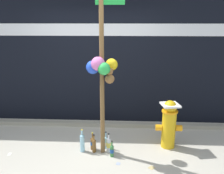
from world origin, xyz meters
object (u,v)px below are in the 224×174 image
(memorial_post, at_px, (102,51))
(bottle_0, at_px, (109,144))
(bottle_5, at_px, (94,145))
(bottle_1, at_px, (112,150))
(bottle_3, at_px, (93,143))
(fire_hydrant, at_px, (169,123))
(bottle_4, at_px, (106,142))
(bottle_2, at_px, (82,142))

(memorial_post, xyz_separation_m, bottle_0, (0.10, 0.04, -1.61))
(bottle_0, xyz_separation_m, bottle_5, (-0.25, -0.03, -0.00))
(bottle_1, xyz_separation_m, bottle_3, (-0.35, 0.22, 0.01))
(fire_hydrant, relative_size, bottle_1, 3.09)
(memorial_post, xyz_separation_m, bottle_4, (0.04, 0.14, -1.63))
(memorial_post, distance_m, bottle_0, 1.61)
(memorial_post, height_order, fire_hydrant, memorial_post)
(bottle_2, distance_m, bottle_5, 0.21)
(bottle_1, xyz_separation_m, bottle_5, (-0.31, 0.13, 0.02))
(bottle_1, height_order, bottle_3, bottle_3)
(memorial_post, bearing_deg, fire_hydrant, 12.89)
(memorial_post, bearing_deg, bottle_0, 20.50)
(bottle_3, xyz_separation_m, bottle_5, (0.04, -0.09, 0.01))
(fire_hydrant, height_order, bottle_2, fire_hydrant)
(fire_hydrant, bearing_deg, bottle_1, -158.89)
(bottle_0, bearing_deg, bottle_1, -67.81)
(bottle_1, xyz_separation_m, bottle_4, (-0.12, 0.26, 0.00))
(memorial_post, height_order, bottle_3, memorial_post)
(fire_hydrant, height_order, bottle_5, fire_hydrant)
(bottle_3, xyz_separation_m, bottle_4, (0.23, 0.05, -0.01))
(bottle_1, bearing_deg, bottle_5, 158.21)
(memorial_post, height_order, bottle_0, memorial_post)
(fire_hydrant, height_order, bottle_1, fire_hydrant)
(fire_hydrant, distance_m, bottle_0, 1.12)
(memorial_post, height_order, bottle_2, memorial_post)
(bottle_0, bearing_deg, memorial_post, -159.50)
(bottle_4, bearing_deg, bottle_3, -168.90)
(fire_hydrant, relative_size, bottle_0, 2.59)
(memorial_post, height_order, bottle_5, memorial_post)
(fire_hydrant, relative_size, bottle_2, 2.11)
(memorial_post, relative_size, bottle_2, 7.26)
(bottle_0, bearing_deg, bottle_4, 117.93)
(bottle_2, bearing_deg, bottle_3, 25.08)
(bottle_0, distance_m, bottle_1, 0.17)
(bottle_4, bearing_deg, bottle_2, -162.72)
(bottle_1, height_order, bottle_2, bottle_2)
(memorial_post, height_order, bottle_4, memorial_post)
(fire_hydrant, bearing_deg, memorial_post, -167.11)
(bottle_2, xyz_separation_m, bottle_4, (0.40, 0.12, -0.06))
(bottle_0, xyz_separation_m, bottle_1, (0.06, -0.15, -0.02))
(fire_hydrant, bearing_deg, bottle_2, -170.76)
(bottle_0, relative_size, bottle_5, 1.03)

